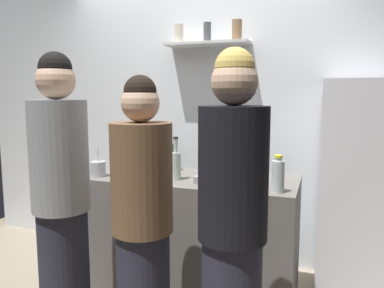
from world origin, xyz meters
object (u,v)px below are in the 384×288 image
(baking_pan, at_px, (222,179))
(wine_bottle_dark_glass, at_px, (255,171))
(wine_bottle_green_glass, at_px, (170,156))
(refrigerator, at_px, (366,193))
(person_blonde, at_px, (232,229))
(person_brown_jacket, at_px, (143,225))
(wine_bottle_pale_glass, at_px, (176,164))
(utensil_holder, at_px, (98,169))
(person_grey_hoodie, at_px, (61,201))
(wine_bottle_amber_glass, at_px, (145,154))
(water_bottle_plastic, at_px, (278,176))

(baking_pan, height_order, wine_bottle_dark_glass, wine_bottle_dark_glass)
(baking_pan, distance_m, wine_bottle_green_glass, 0.57)
(refrigerator, bearing_deg, person_blonde, -121.07)
(person_blonde, height_order, person_brown_jacket, person_blonde)
(wine_bottle_pale_glass, relative_size, person_brown_jacket, 0.19)
(person_brown_jacket, bearing_deg, refrigerator, -136.17)
(utensil_holder, bearing_deg, wine_bottle_dark_glass, 0.59)
(person_blonde, bearing_deg, person_grey_hoodie, 85.79)
(wine_bottle_green_glass, bearing_deg, wine_bottle_amber_glass, 179.45)
(utensil_holder, distance_m, wine_bottle_dark_glass, 1.18)
(water_bottle_plastic, height_order, person_grey_hoodie, person_grey_hoodie)
(refrigerator, relative_size, water_bottle_plastic, 6.84)
(wine_bottle_amber_glass, bearing_deg, wine_bottle_pale_glass, -36.86)
(water_bottle_plastic, distance_m, person_blonde, 0.65)
(wine_bottle_dark_glass, distance_m, water_bottle_plastic, 0.16)
(person_brown_jacket, bearing_deg, wine_bottle_dark_glass, -129.66)
(baking_pan, xyz_separation_m, wine_bottle_pale_glass, (-0.33, -0.04, 0.09))
(wine_bottle_pale_glass, xyz_separation_m, person_brown_jacket, (0.06, -0.66, -0.22))
(wine_bottle_pale_glass, bearing_deg, wine_bottle_amber_glass, 143.14)
(refrigerator, height_order, wine_bottle_amber_glass, refrigerator)
(wine_bottle_dark_glass, bearing_deg, wine_bottle_amber_glass, 159.45)
(wine_bottle_amber_glass, relative_size, person_blonde, 0.18)
(person_grey_hoodie, bearing_deg, water_bottle_plastic, 60.69)
(baking_pan, distance_m, person_grey_hoodie, 1.07)
(wine_bottle_amber_glass, bearing_deg, person_blonde, -46.20)
(person_brown_jacket, relative_size, person_grey_hoodie, 0.92)
(utensil_holder, relative_size, person_grey_hoodie, 0.12)
(wine_bottle_green_glass, bearing_deg, wine_bottle_pale_glass, -60.65)
(baking_pan, xyz_separation_m, person_grey_hoodie, (-0.81, -0.70, -0.05))
(wine_bottle_pale_glass, height_order, person_blonde, person_blonde)
(wine_bottle_pale_glass, xyz_separation_m, wine_bottle_dark_glass, (0.58, -0.07, 0.00))
(utensil_holder, bearing_deg, person_blonde, -28.57)
(utensil_holder, xyz_separation_m, person_blonde, (1.19, -0.65, -0.10))
(utensil_holder, relative_size, wine_bottle_pale_glass, 0.69)
(baking_pan, height_order, wine_bottle_pale_glass, wine_bottle_pale_glass)
(person_blonde, distance_m, person_brown_jacket, 0.54)
(refrigerator, bearing_deg, wine_bottle_pale_glass, -160.79)
(refrigerator, bearing_deg, water_bottle_plastic, -134.83)
(wine_bottle_dark_glass, distance_m, person_brown_jacket, 0.82)
(baking_pan, height_order, wine_bottle_green_glass, wine_bottle_green_glass)
(wine_bottle_green_glass, relative_size, wine_bottle_dark_glass, 1.01)
(wine_bottle_pale_glass, height_order, water_bottle_plastic, wine_bottle_pale_glass)
(refrigerator, xyz_separation_m, person_brown_jacket, (-1.24, -1.11, -0.01))
(wine_bottle_pale_glass, distance_m, person_blonde, 0.95)
(wine_bottle_amber_glass, xyz_separation_m, person_blonde, (0.98, -1.02, -0.17))
(refrigerator, xyz_separation_m, wine_bottle_pale_glass, (-1.30, -0.45, 0.21))
(person_blonde, bearing_deg, utensil_holder, 60.98)
(refrigerator, xyz_separation_m, water_bottle_plastic, (-0.57, -0.57, 0.20))
(wine_bottle_pale_glass, distance_m, person_brown_jacket, 0.70)
(wine_bottle_green_glass, relative_size, water_bottle_plastic, 1.30)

